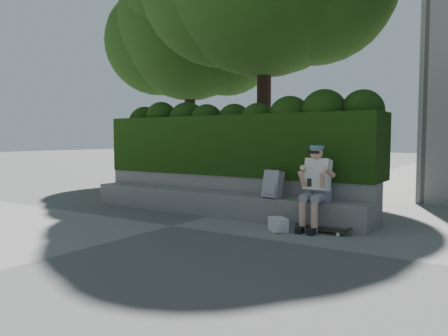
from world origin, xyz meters
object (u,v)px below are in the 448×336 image
Objects in this scene: skateboard at (323,229)px; person at (316,184)px; backpack_plaid at (273,184)px; backpack_ground at (278,224)px.

person is at bearing 136.50° from skateboard.
backpack_plaid reaches higher than skateboard.
person is at bearing 83.79° from backpack_ground.
backpack_plaid is at bearing 174.39° from person.
skateboard is 0.71m from backpack_ground.
backpack_plaid is at bearing 166.63° from backpack_ground.
skateboard is at bearing 61.04° from backpack_ground.
backpack_plaid is at bearing 165.29° from skateboard.
person reaches higher than backpack_plaid.
person is 1.77× the size of skateboard.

